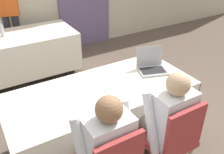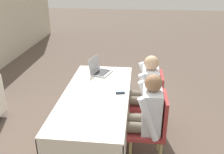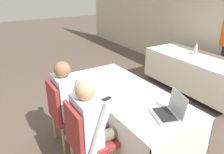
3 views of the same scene
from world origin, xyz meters
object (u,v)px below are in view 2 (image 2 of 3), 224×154
Objects in this scene: cell_phone at (120,93)px; person_checkered_shirt at (145,114)px; person_white_shirt at (144,90)px; chair_near_right at (151,100)px; chair_near_left at (153,126)px; laptop at (100,70)px.

cell_phone is 0.11× the size of person_checkered_shirt.
person_checkered_shirt is at bearing 0.00° from person_white_shirt.
cell_phone is 0.14× the size of chair_near_right.
person_white_shirt is at bearing -170.84° from chair_near_left.
laptop is at bearing -145.67° from person_checkered_shirt.
person_white_shirt reaches higher than laptop.
person_checkered_shirt is at bearing -150.26° from cell_phone.
chair_near_right reaches higher than cell_phone.
laptop is at bearing 18.91° from cell_phone.
laptop is 1.23m from person_checkered_shirt.
chair_near_right is (-0.37, -0.80, -0.27)m from laptop.
person_white_shirt is (0.27, -0.32, -0.07)m from cell_phone.
chair_near_right is at bearing -68.03° from cell_phone.
cell_phone is 0.60m from chair_near_left.
chair_near_left is at bearing 90.00° from person_checkered_shirt.
person_checkered_shirt reaches higher than chair_near_right.
person_checkered_shirt and person_white_shirt have the same top height.
cell_phone is at bearing -139.10° from person_checkered_shirt.
chair_near_right is 0.78× the size of person_white_shirt.
chair_near_left and chair_near_right have the same top height.
chair_near_left is at bearing 9.16° from person_white_shirt.
laptop is 2.96× the size of cell_phone.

